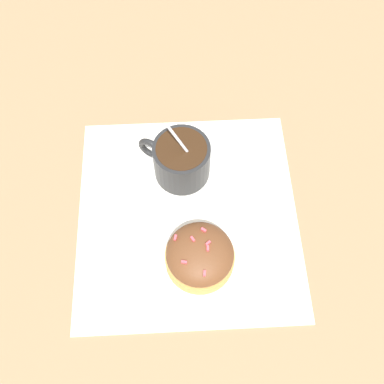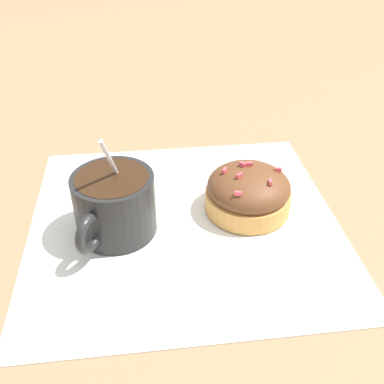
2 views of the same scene
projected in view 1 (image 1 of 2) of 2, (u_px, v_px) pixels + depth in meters
ground_plane at (188, 215)px, 0.63m from camera, size 3.00×3.00×0.00m
paper_napkin at (188, 214)px, 0.63m from camera, size 0.34×0.33×0.00m
coffee_cup at (178, 159)px, 0.63m from camera, size 0.08×0.10×0.11m
frosted_pastry at (200, 256)px, 0.58m from camera, size 0.09×0.09×0.05m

